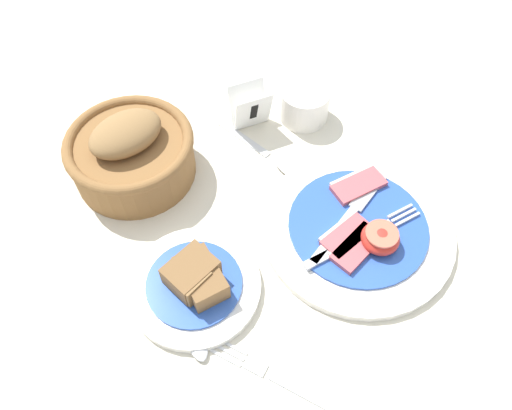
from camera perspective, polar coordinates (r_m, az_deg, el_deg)
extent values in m
plane|color=beige|center=(0.68, 5.04, -6.93)|extent=(3.00, 3.00, 0.00)
cylinder|color=silver|center=(0.71, 11.48, -2.69)|extent=(0.27, 0.27, 0.01)
cylinder|color=#2D56B7|center=(0.71, 11.59, -2.35)|extent=(0.19, 0.19, 0.00)
cube|color=#BC5156|center=(0.74, 11.64, 2.18)|extent=(0.08, 0.04, 0.01)
cube|color=beige|center=(0.75, 10.94, 3.08)|extent=(0.07, 0.02, 0.01)
cube|color=#BC5156|center=(0.69, 10.42, -3.54)|extent=(0.08, 0.06, 0.01)
cube|color=beige|center=(0.69, 9.45, -2.67)|extent=(0.07, 0.03, 0.01)
cube|color=#BC5156|center=(0.68, 11.46, -4.77)|extent=(0.08, 0.06, 0.01)
cube|color=beige|center=(0.68, 10.39, -3.95)|extent=(0.07, 0.04, 0.01)
ellipsoid|color=red|center=(0.69, 14.01, -3.72)|extent=(0.05, 0.05, 0.03)
cylinder|color=#DB664C|center=(0.68, 14.22, -3.18)|extent=(0.04, 0.04, 0.00)
cube|color=silver|center=(0.68, 9.44, -4.98)|extent=(0.11, 0.03, 0.00)
cube|color=silver|center=(0.71, 14.25, -2.37)|extent=(0.03, 0.02, 0.00)
cube|color=silver|center=(0.72, 16.89, -1.59)|extent=(0.04, 0.01, 0.00)
cube|color=silver|center=(0.73, 16.50, -1.14)|extent=(0.04, 0.01, 0.00)
cube|color=silver|center=(0.73, 16.11, -0.69)|extent=(0.04, 0.01, 0.00)
cube|color=silver|center=(0.69, 8.95, -3.38)|extent=(0.10, 0.07, 0.00)
cube|color=#9EA0A5|center=(0.74, 12.69, 1.56)|extent=(0.08, 0.06, 0.00)
cylinder|color=silver|center=(0.66, -7.02, -9.20)|extent=(0.17, 0.17, 0.01)
cylinder|color=#2D56B7|center=(0.65, -7.09, -8.90)|extent=(0.12, 0.12, 0.00)
cube|color=olive|center=(0.64, -7.80, -8.37)|extent=(0.06, 0.06, 0.03)
cube|color=brown|center=(0.64, -7.42, -7.64)|extent=(0.08, 0.07, 0.04)
cube|color=brown|center=(0.64, -6.29, -8.22)|extent=(0.05, 0.08, 0.03)
cylinder|color=white|center=(0.83, 5.55, 11.40)|extent=(0.08, 0.08, 0.06)
cylinder|color=white|center=(0.81, 5.69, 12.61)|extent=(0.07, 0.07, 0.01)
cylinder|color=brown|center=(0.76, -13.89, 5.29)|extent=(0.18, 0.18, 0.07)
torus|color=brown|center=(0.74, -14.40, 6.95)|extent=(0.19, 0.19, 0.02)
ellipsoid|color=olive|center=(0.73, -14.69, 7.89)|extent=(0.13, 0.10, 0.04)
cube|color=white|center=(0.80, -0.30, 10.52)|extent=(0.06, 0.02, 0.07)
cube|color=white|center=(0.82, -0.97, 11.61)|extent=(0.06, 0.02, 0.07)
cube|color=black|center=(0.80, -0.24, 10.62)|extent=(0.01, 0.01, 0.04)
cube|color=silver|center=(0.81, -1.44, 7.70)|extent=(0.06, 0.10, 0.01)
ellipsoid|color=silver|center=(0.76, 4.22, 3.93)|extent=(0.05, 0.07, 0.01)
ellipsoid|color=silver|center=(0.64, -7.05, -14.53)|extent=(0.03, 0.07, 0.01)
cube|color=silver|center=(0.62, 6.35, -20.87)|extent=(0.08, 0.09, 0.01)
cube|color=silver|center=(0.62, -0.07, -17.92)|extent=(0.03, 0.03, 0.01)
cube|color=silver|center=(0.63, -2.79, -15.78)|extent=(0.03, 0.04, 0.00)
cube|color=silver|center=(0.63, -3.16, -16.38)|extent=(0.03, 0.04, 0.00)
cube|color=silver|center=(0.63, -3.54, -16.99)|extent=(0.03, 0.04, 0.00)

